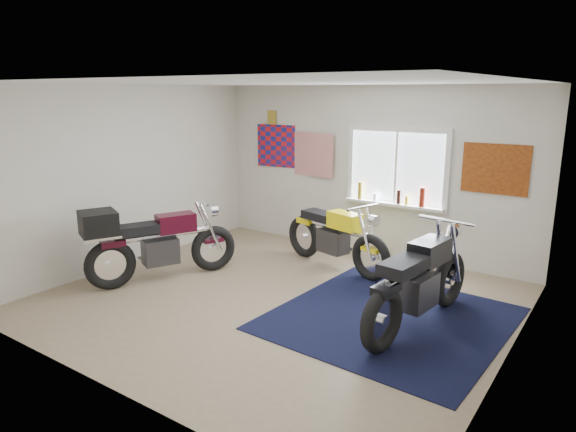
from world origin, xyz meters
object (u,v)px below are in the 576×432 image
Objects in this scene: navy_rug at (390,318)px; yellow_triumph at (335,238)px; maroon_tourer at (151,242)px; black_chrome_bike at (419,284)px.

yellow_triumph is at bearing 139.71° from navy_rug.
yellow_triumph is 2.67m from maroon_tourer.
navy_rug is 1.16× the size of black_chrome_bike.
black_chrome_bike is at bearing -1.33° from navy_rug.
maroon_tourer is (-1.81, -1.97, 0.11)m from yellow_triumph.
maroon_tourer is (-3.25, -0.75, 0.57)m from navy_rug.
maroon_tourer reaches higher than navy_rug.
maroon_tourer reaches higher than yellow_triumph.
maroon_tourer is at bearing -117.36° from yellow_triumph.
navy_rug is 3.38m from maroon_tourer.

